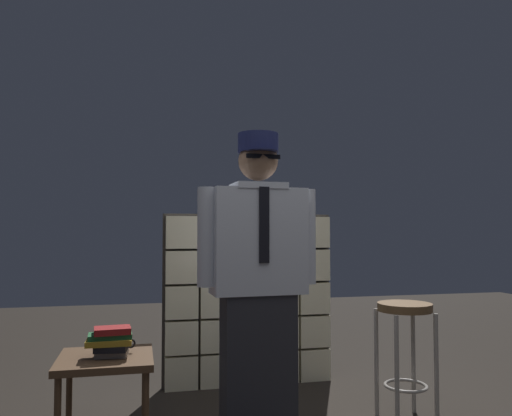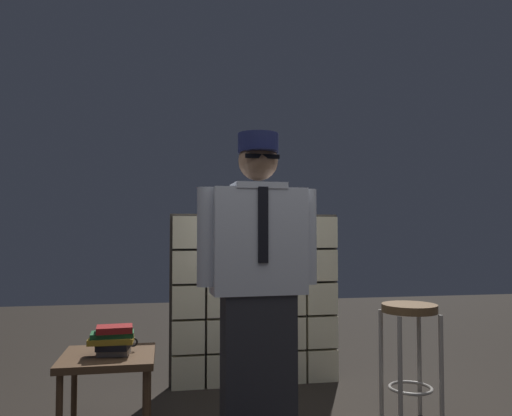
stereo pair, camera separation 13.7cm
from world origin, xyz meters
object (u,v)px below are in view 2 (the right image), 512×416
(coffee_mug, at_px, (124,343))
(side_table, at_px, (108,365))
(book_stack, at_px, (113,340))
(bar_stool, at_px, (410,334))
(standing_person, at_px, (258,281))

(coffee_mug, bearing_deg, side_table, -149.49)
(book_stack, relative_size, coffee_mug, 1.99)
(side_table, xyz_separation_m, book_stack, (0.03, -0.03, 0.15))
(bar_stool, xyz_separation_m, coffee_mug, (-1.74, 0.13, -0.02))
(bar_stool, bearing_deg, side_table, 177.36)
(bar_stool, distance_m, side_table, 1.83)
(standing_person, xyz_separation_m, book_stack, (-0.80, 0.19, -0.34))
(bar_stool, height_order, coffee_mug, bar_stool)
(side_table, relative_size, book_stack, 2.08)
(standing_person, height_order, side_table, standing_person)
(side_table, bearing_deg, coffee_mug, 30.51)
(standing_person, bearing_deg, coffee_mug, 157.69)
(bar_stool, relative_size, book_stack, 2.93)
(standing_person, bearing_deg, book_stack, 164.09)
(bar_stool, bearing_deg, book_stack, 178.32)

